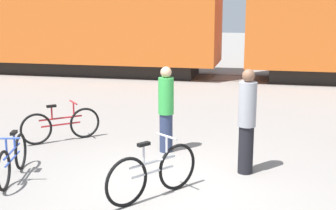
{
  "coord_description": "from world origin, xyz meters",
  "views": [
    {
      "loc": [
        1.41,
        -7.01,
        2.94
      ],
      "look_at": [
        -0.35,
        1.19,
        1.1
      ],
      "focal_mm": 50.0,
      "sensor_mm": 36.0,
      "label": 1
    }
  ],
  "objects_px": {
    "freight_train": "(233,7)",
    "bicycle_silver": "(153,173)",
    "bicycle_maroon": "(61,125)",
    "person_in_green": "(166,109)",
    "bicycle_blue": "(13,159)",
    "person_in_grey": "(247,121)"
  },
  "relations": [
    {
      "from": "freight_train",
      "to": "bicycle_silver",
      "type": "distance_m",
      "value": 12.19
    },
    {
      "from": "bicycle_maroon",
      "to": "person_in_green",
      "type": "relative_size",
      "value": 0.78
    },
    {
      "from": "freight_train",
      "to": "bicycle_blue",
      "type": "xyz_separation_m",
      "value": [
        -2.74,
        -11.71,
        -2.41
      ]
    },
    {
      "from": "freight_train",
      "to": "bicycle_silver",
      "type": "xyz_separation_m",
      "value": [
        -0.23,
        -11.96,
        -2.36
      ]
    },
    {
      "from": "bicycle_maroon",
      "to": "person_in_green",
      "type": "height_order",
      "value": "person_in_green"
    },
    {
      "from": "bicycle_silver",
      "to": "bicycle_blue",
      "type": "bearing_deg",
      "value": 174.37
    },
    {
      "from": "bicycle_maroon",
      "to": "bicycle_silver",
      "type": "bearing_deg",
      "value": -43.02
    },
    {
      "from": "person_in_grey",
      "to": "person_in_green",
      "type": "relative_size",
      "value": 1.07
    },
    {
      "from": "person_in_grey",
      "to": "person_in_green",
      "type": "xyz_separation_m",
      "value": [
        -1.62,
        0.89,
        -0.06
      ]
    },
    {
      "from": "bicycle_maroon",
      "to": "person_in_grey",
      "type": "height_order",
      "value": "person_in_grey"
    },
    {
      "from": "bicycle_blue",
      "to": "person_in_grey",
      "type": "xyz_separation_m",
      "value": [
        3.84,
        1.13,
        0.59
      ]
    },
    {
      "from": "person_in_grey",
      "to": "bicycle_maroon",
      "type": "bearing_deg",
      "value": -124.5
    },
    {
      "from": "bicycle_silver",
      "to": "person_in_grey",
      "type": "xyz_separation_m",
      "value": [
        1.33,
        1.38,
        0.54
      ]
    },
    {
      "from": "bicycle_silver",
      "to": "person_in_green",
      "type": "bearing_deg",
      "value": 97.45
    },
    {
      "from": "person_in_grey",
      "to": "bicycle_silver",
      "type": "bearing_deg",
      "value": -62.94
    },
    {
      "from": "person_in_grey",
      "to": "person_in_green",
      "type": "distance_m",
      "value": 1.85
    },
    {
      "from": "bicycle_maroon",
      "to": "person_in_green",
      "type": "xyz_separation_m",
      "value": [
        2.36,
        -0.21,
        0.51
      ]
    },
    {
      "from": "bicycle_maroon",
      "to": "freight_train",
      "type": "bearing_deg",
      "value": 73.04
    },
    {
      "from": "bicycle_silver",
      "to": "bicycle_maroon",
      "type": "bearing_deg",
      "value": 136.98
    },
    {
      "from": "bicycle_silver",
      "to": "freight_train",
      "type": "bearing_deg",
      "value": 88.9
    },
    {
      "from": "bicycle_silver",
      "to": "bicycle_maroon",
      "type": "xyz_separation_m",
      "value": [
        -2.66,
        2.48,
        -0.04
      ]
    },
    {
      "from": "freight_train",
      "to": "bicycle_maroon",
      "type": "distance_m",
      "value": 10.19
    }
  ]
}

